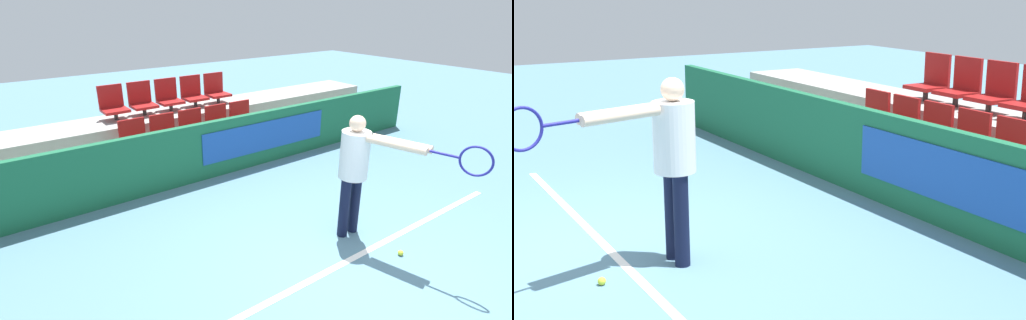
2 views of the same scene
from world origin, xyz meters
TOP-DOWN VIEW (x-y plane):
  - ground_plane at (0.00, 0.00)m, footprint 30.00×30.00m
  - court_baseline at (0.00, 0.32)m, footprint 6.13×0.08m
  - barrier_wall at (0.02, 3.35)m, footprint 10.06×0.14m
  - bleacher_tier_front at (0.00, 3.92)m, footprint 9.66×0.98m
  - bleacher_tier_middle at (0.00, 4.89)m, footprint 9.66×0.98m
  - stadium_chair_0 at (-1.07, 4.04)m, footprint 0.44×0.41m
  - stadium_chair_1 at (-0.54, 4.04)m, footprint 0.44×0.41m
  - stadium_chair_2 at (0.00, 4.04)m, footprint 0.44×0.41m
  - stadium_chair_3 at (0.54, 4.04)m, footprint 0.44×0.41m
  - stadium_chair_4 at (1.07, 4.04)m, footprint 0.44×0.41m
  - stadium_chair_5 at (-1.07, 5.02)m, footprint 0.44×0.41m
  - stadium_chair_6 at (-0.54, 5.02)m, footprint 0.44×0.41m
  - stadium_chair_7 at (0.00, 5.02)m, footprint 0.44×0.41m
  - stadium_chair_8 at (0.54, 5.02)m, footprint 0.44×0.41m
  - stadium_chair_9 at (1.07, 5.02)m, footprint 0.44×0.41m
  - tennis_player at (0.50, 0.67)m, footprint 0.54×1.59m
  - tennis_ball at (0.62, 0.03)m, footprint 0.07×0.07m

SIDE VIEW (x-z plane):
  - ground_plane at x=0.00m, z-range 0.00..0.00m
  - court_baseline at x=0.00m, z-range 0.00..0.01m
  - tennis_ball at x=0.62m, z-range 0.00..0.07m
  - bleacher_tier_front at x=0.00m, z-range 0.00..0.41m
  - bleacher_tier_middle at x=0.00m, z-range 0.00..0.82m
  - barrier_wall at x=0.02m, z-range 0.00..0.98m
  - stadium_chair_0 at x=-1.07m, z-range 0.37..0.98m
  - stadium_chair_1 at x=-0.54m, z-range 0.37..0.98m
  - stadium_chair_2 at x=0.00m, z-range 0.37..0.98m
  - stadium_chair_3 at x=0.54m, z-range 0.37..0.98m
  - stadium_chair_4 at x=1.07m, z-range 0.37..0.98m
  - tennis_player at x=0.50m, z-range 0.20..1.79m
  - stadium_chair_5 at x=-1.07m, z-range 0.78..1.38m
  - stadium_chair_6 at x=-0.54m, z-range 0.78..1.38m
  - stadium_chair_7 at x=0.00m, z-range 0.78..1.38m
  - stadium_chair_8 at x=0.54m, z-range 0.78..1.38m
  - stadium_chair_9 at x=1.07m, z-range 0.78..1.38m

